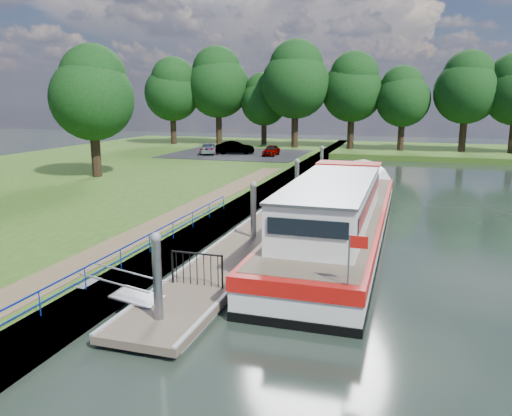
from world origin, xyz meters
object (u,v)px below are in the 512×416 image
(pontoon, at_px, (278,219))
(car_b, at_px, (235,148))
(barge, at_px, (341,215))
(car_a, at_px, (271,150))
(car_c, at_px, (209,148))

(pontoon, height_order, car_b, car_b)
(barge, relative_size, car_a, 6.70)
(car_b, distance_m, car_c, 2.75)
(barge, relative_size, car_c, 5.26)
(pontoon, xyz_separation_m, car_a, (-7.01, 24.10, 1.19))
(car_a, bearing_deg, car_b, 174.78)
(car_b, bearing_deg, pontoon, -173.94)
(pontoon, relative_size, car_b, 7.39)
(car_a, relative_size, car_b, 0.78)
(car_c, bearing_deg, pontoon, 105.25)
(car_b, bearing_deg, car_a, -113.81)
(car_a, bearing_deg, car_c, -176.33)
(pontoon, relative_size, car_c, 7.47)
(car_a, distance_m, car_b, 4.11)
(barge, xyz_separation_m, car_a, (-10.61, 25.99, 0.28))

